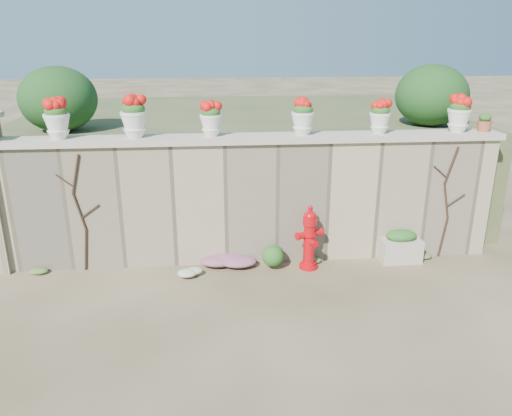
{
  "coord_description": "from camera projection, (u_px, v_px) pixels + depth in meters",
  "views": [
    {
      "loc": [
        -0.61,
        -5.91,
        3.58
      ],
      "look_at": [
        0.05,
        1.4,
        1.03
      ],
      "focal_mm": 35.0,
      "sensor_mm": 36.0,
      "label": 1
    }
  ],
  "objects": [
    {
      "name": "urn_pot_1",
      "position": [
        134.0,
        117.0,
        7.54
      ],
      "size": [
        0.4,
        0.4,
        0.63
      ],
      "color": "white",
      "rests_on": "wall_cap"
    },
    {
      "name": "urn_pot_3",
      "position": [
        303.0,
        117.0,
        7.77
      ],
      "size": [
        0.36,
        0.36,
        0.57
      ],
      "color": "white",
      "rests_on": "wall_cap"
    },
    {
      "name": "raised_fill",
      "position": [
        240.0,
        157.0,
        11.16
      ],
      "size": [
        9.0,
        6.0,
        2.0
      ],
      "primitive_type": "cube",
      "color": "#384C23",
      "rests_on": "ground"
    },
    {
      "name": "stone_wall",
      "position": [
        251.0,
        202.0,
        8.15
      ],
      "size": [
        8.0,
        0.4,
        2.0
      ],
      "primitive_type": "cube",
      "color": "tan",
      "rests_on": "ground"
    },
    {
      "name": "ground",
      "position": [
        262.0,
        313.0,
        6.79
      ],
      "size": [
        80.0,
        80.0,
        0.0
      ],
      "primitive_type": "plane",
      "color": "#4D3E26",
      "rests_on": "ground"
    },
    {
      "name": "terracotta_pot",
      "position": [
        484.0,
        123.0,
        8.07
      ],
      "size": [
        0.24,
        0.24,
        0.28
      ],
      "color": "#AE5035",
      "rests_on": "wall_cap"
    },
    {
      "name": "planter_box",
      "position": [
        400.0,
        247.0,
        8.29
      ],
      "size": [
        0.67,
        0.4,
        0.55
      ],
      "rotation": [
        0.0,
        0.0,
        0.02
      ],
      "color": "#C0B4A3",
      "rests_on": "ground"
    },
    {
      "name": "white_flowers",
      "position": [
        192.0,
        271.0,
        7.8
      ],
      "size": [
        0.49,
        0.39,
        0.18
      ],
      "primitive_type": "ellipsoid",
      "color": "white",
      "rests_on": "ground"
    },
    {
      "name": "magenta_clump",
      "position": [
        229.0,
        259.0,
        8.14
      ],
      "size": [
        0.89,
        0.59,
        0.24
      ],
      "primitive_type": "ellipsoid",
      "color": "#C22694",
      "rests_on": "ground"
    },
    {
      "name": "urn_pot_2",
      "position": [
        211.0,
        119.0,
        7.65
      ],
      "size": [
        0.34,
        0.34,
        0.54
      ],
      "color": "white",
      "rests_on": "wall_cap"
    },
    {
      "name": "green_shrub",
      "position": [
        275.0,
        253.0,
        8.02
      ],
      "size": [
        0.55,
        0.49,
        0.52
      ],
      "primitive_type": "ellipsoid",
      "color": "#1E5119",
      "rests_on": "ground"
    },
    {
      "name": "urn_pot_5",
      "position": [
        459.0,
        114.0,
        7.98
      ],
      "size": [
        0.38,
        0.38,
        0.59
      ],
      "color": "white",
      "rests_on": "wall_cap"
    },
    {
      "name": "wall_cap",
      "position": [
        251.0,
        139.0,
        7.81
      ],
      "size": [
        8.1,
        0.52,
        0.1
      ],
      "primitive_type": "cube",
      "color": "#C0B4A3",
      "rests_on": "stone_wall"
    },
    {
      "name": "back_shrub_left",
      "position": [
        58.0,
        99.0,
        8.5
      ],
      "size": [
        1.3,
        1.3,
        1.1
      ],
      "primitive_type": "ellipsoid",
      "color": "#143814",
      "rests_on": "raised_fill"
    },
    {
      "name": "back_shrub_right",
      "position": [
        432.0,
        95.0,
        9.06
      ],
      "size": [
        1.3,
        1.3,
        1.1
      ],
      "primitive_type": "ellipsoid",
      "color": "#143814",
      "rests_on": "raised_fill"
    },
    {
      "name": "urn_pot_4",
      "position": [
        380.0,
        117.0,
        7.88
      ],
      "size": [
        0.33,
        0.33,
        0.52
      ],
      "color": "white",
      "rests_on": "wall_cap"
    },
    {
      "name": "fire_hydrant",
      "position": [
        309.0,
        237.0,
        7.94
      ],
      "size": [
        0.46,
        0.33,
        1.06
      ],
      "rotation": [
        0.0,
        0.0,
        0.37
      ],
      "color": "red",
      "rests_on": "ground"
    },
    {
      "name": "urn_pot_0",
      "position": [
        57.0,
        119.0,
        7.45
      ],
      "size": [
        0.38,
        0.38,
        0.6
      ],
      "color": "white",
      "rests_on": "wall_cap"
    },
    {
      "name": "vine_right",
      "position": [
        447.0,
        201.0,
        8.22
      ],
      "size": [
        0.6,
        0.04,
        1.91
      ],
      "color": "black",
      "rests_on": "ground"
    },
    {
      "name": "vine_left",
      "position": [
        80.0,
        212.0,
        7.72
      ],
      "size": [
        0.6,
        0.04,
        1.91
      ],
      "color": "black",
      "rests_on": "ground"
    }
  ]
}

